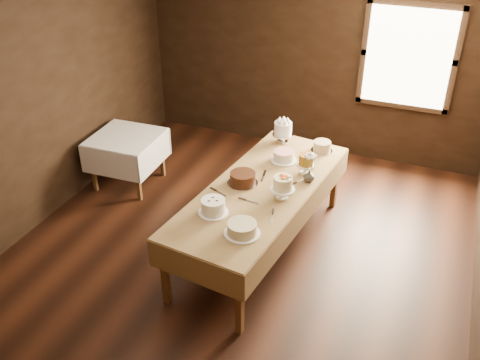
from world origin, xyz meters
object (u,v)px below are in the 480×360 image
at_px(cake_speckled, 322,147).
at_px(cake_caramel, 306,165).
at_px(cake_swirl, 213,207).
at_px(cake_meringue, 283,133).
at_px(display_table, 261,193).
at_px(cake_cream, 242,229).
at_px(cake_server_b, 272,219).
at_px(side_table, 126,142).
at_px(cake_server_c, 264,173).
at_px(cake_chocolate, 243,179).
at_px(cake_flowers, 283,189).
at_px(cake_server_e, 221,193).
at_px(cake_server_a, 253,202).
at_px(flower_vase, 309,176).
at_px(cake_server_d, 302,181).
at_px(cake_lattice, 284,157).

height_order(cake_speckled, cake_caramel, cake_caramel).
distance_m(cake_speckled, cake_swirl, 1.83).
bearing_deg(cake_meringue, display_table, -83.71).
relative_size(display_table, cake_cream, 7.91).
bearing_deg(display_table, cake_server_b, -59.27).
height_order(side_table, cake_server_c, cake_server_c).
xyz_separation_m(cake_chocolate, cake_server_c, (0.15, 0.29, -0.06)).
xyz_separation_m(cake_flowers, cake_server_b, (0.03, -0.40, -0.11)).
height_order(cake_swirl, cake_server_e, cake_swirl).
bearing_deg(cake_caramel, cake_speckled, 86.28).
relative_size(cake_server_b, cake_server_e, 1.00).
distance_m(side_table, cake_chocolate, 2.08).
distance_m(cake_server_a, cake_server_c, 0.60).
relative_size(side_table, cake_meringue, 3.17).
distance_m(cake_chocolate, cake_server_e, 0.32).
bearing_deg(cake_server_a, display_table, 99.67).
bearing_deg(cake_cream, flower_vase, 74.43).
distance_m(cake_server_a, flower_vase, 0.76).
height_order(cake_speckled, cake_chocolate, cake_chocolate).
bearing_deg(cake_server_d, cake_server_a, -175.60).
bearing_deg(cake_swirl, flower_vase, 52.84).
xyz_separation_m(cake_caramel, cake_server_a, (-0.34, -0.78, -0.10)).
height_order(cake_server_a, cake_server_b, same).
distance_m(cake_speckled, cake_server_d, 0.77).
bearing_deg(cake_server_b, cake_server_e, -124.33).
relative_size(cake_chocolate, cake_server_e, 1.62).
bearing_deg(cake_chocolate, cake_swirl, -95.81).
distance_m(cake_speckled, cake_chocolate, 1.22).
xyz_separation_m(cake_caramel, cake_server_b, (-0.05, -0.99, -0.10)).
bearing_deg(cake_server_b, cake_speckled, 161.84).
bearing_deg(display_table, cake_flowers, -21.39).
relative_size(cake_meringue, cake_cream, 0.80).
height_order(cake_swirl, cake_server_b, cake_swirl).
distance_m(side_table, cake_server_a, 2.41).
bearing_deg(cake_server_e, cake_chocolate, 87.69).
distance_m(cake_cream, cake_server_a, 0.55).
bearing_deg(cake_caramel, cake_flowers, -97.76).
height_order(cake_lattice, cake_server_a, cake_lattice).
relative_size(cake_server_a, cake_server_c, 1.00).
relative_size(cake_lattice, cake_server_d, 1.27).
xyz_separation_m(cake_cream, cake_server_a, (-0.10, 0.54, -0.05)).
xyz_separation_m(cake_meringue, cake_cream, (0.24, -1.96, -0.07)).
xyz_separation_m(cake_meringue, cake_caramel, (0.48, -0.64, -0.02)).
relative_size(cake_cream, cake_server_a, 1.45).
xyz_separation_m(cake_caramel, cake_cream, (-0.24, -1.33, -0.05)).
bearing_deg(side_table, cake_caramel, -4.98).
relative_size(cake_swirl, cake_server_e, 1.30).
bearing_deg(cake_speckled, flower_vase, -86.44).
bearing_deg(cake_server_c, display_table, -177.12).
bearing_deg(cake_server_d, cake_lattice, 76.92).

